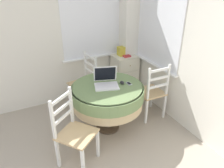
{
  "coord_description": "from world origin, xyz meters",
  "views": [
    {
      "loc": [
        -0.22,
        -0.59,
        2.2
      ],
      "look_at": [
        1.12,
        2.05,
        0.67
      ],
      "focal_mm": 35.0,
      "sensor_mm": 36.0,
      "label": 1
    }
  ],
  "objects": [
    {
      "name": "corner_cabinet",
      "position": [
        1.79,
        2.83,
        0.39
      ],
      "size": [
        0.47,
        0.42,
        0.78
      ],
      "color": "silver",
      "rests_on": "ground_plane"
    },
    {
      "name": "cell_phone",
      "position": [
        1.28,
        1.82,
        0.75
      ],
      "size": [
        0.06,
        0.11,
        0.01
      ],
      "color": "#B2B7BC",
      "rests_on": "round_dining_table"
    },
    {
      "name": "corner_room_shell",
      "position": [
        1.2,
        1.94,
        1.28
      ],
      "size": [
        4.32,
        4.92,
        2.55
      ],
      "color": "white",
      "rests_on": "ground_plane"
    },
    {
      "name": "dining_chair_near_back_window",
      "position": [
        0.9,
        2.68,
        0.46
      ],
      "size": [
        0.48,
        0.47,
        0.97
      ],
      "color": "tan",
      "rests_on": "ground_plane"
    },
    {
      "name": "round_dining_table",
      "position": [
        0.97,
        1.9,
        0.59
      ],
      "size": [
        1.06,
        1.06,
        0.74
      ],
      "color": "#4C3D2D",
      "rests_on": "ground_plane"
    },
    {
      "name": "dining_chair_camera_near",
      "position": [
        0.31,
        1.49,
        0.46
      ],
      "size": [
        0.58,
        0.58,
        0.97
      ],
      "color": "tan",
      "rests_on": "ground_plane"
    },
    {
      "name": "storage_box",
      "position": [
        1.74,
        2.85,
        0.86
      ],
      "size": [
        0.16,
        0.14,
        0.17
      ],
      "color": "gold",
      "rests_on": "corner_cabinet"
    },
    {
      "name": "computer_mouse",
      "position": [
        1.19,
        1.87,
        0.76
      ],
      "size": [
        0.05,
        0.09,
        0.04
      ],
      "color": "black",
      "rests_on": "round_dining_table"
    },
    {
      "name": "book_on_cabinet",
      "position": [
        1.78,
        2.81,
        0.79
      ],
      "size": [
        0.14,
        0.24,
        0.02
      ],
      "color": "#BC3338",
      "rests_on": "corner_cabinet"
    },
    {
      "name": "laptop",
      "position": [
        0.97,
        1.93,
        0.8
      ],
      "size": [
        0.41,
        0.39,
        0.26
      ],
      "color": "white",
      "rests_on": "round_dining_table"
    },
    {
      "name": "dining_chair_near_right_window",
      "position": [
        1.75,
        1.86,
        0.46
      ],
      "size": [
        0.42,
        0.42,
        0.97
      ],
      "color": "tan",
      "rests_on": "ground_plane"
    }
  ]
}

